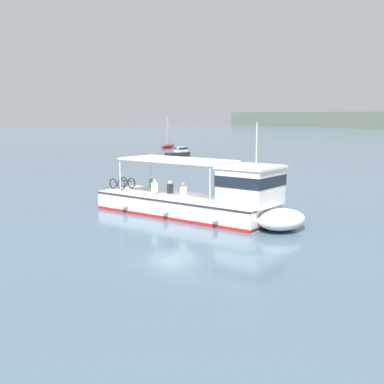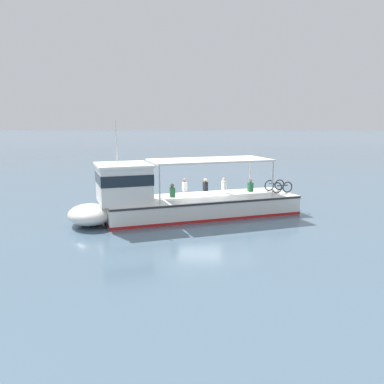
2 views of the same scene
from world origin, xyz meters
name	(u,v)px [view 2 (image 2 of 2)]	position (x,y,z in m)	size (l,w,h in m)	color
ground_plane	(200,213)	(0.00, 0.00, 0.00)	(400.00, 400.00, 0.00)	slate
ferry_main	(175,200)	(1.41, 1.24, 1.02)	(12.97, 7.43, 5.32)	white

